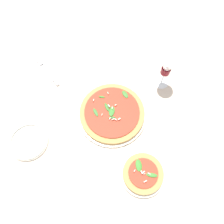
# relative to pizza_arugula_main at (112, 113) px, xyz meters

# --- Properties ---
(ground_plane) EXTENTS (6.00, 6.00, 0.00)m
(ground_plane) POSITION_rel_pizza_arugula_main_xyz_m (0.03, -0.02, -0.02)
(ground_plane) COLOR beige
(pizza_arugula_main) EXTENTS (0.30, 0.30, 0.05)m
(pizza_arugula_main) POSITION_rel_pizza_arugula_main_xyz_m (0.00, 0.00, 0.00)
(pizza_arugula_main) COLOR silver
(pizza_arugula_main) RESTS_ON ground_plane
(pizza_personal_side) EXTENTS (0.18, 0.18, 0.05)m
(pizza_personal_side) POSITION_rel_pizza_arugula_main_xyz_m (-0.28, -0.03, -0.00)
(pizza_personal_side) COLOR silver
(pizza_personal_side) RESTS_ON ground_plane
(wine_glass) EXTENTS (0.08, 0.08, 0.18)m
(wine_glass) POSITION_rel_pizza_arugula_main_xyz_m (0.08, -0.28, 0.10)
(wine_glass) COLOR white
(wine_glass) RESTS_ON ground_plane
(napkin) EXTENTS (0.13, 0.10, 0.01)m
(napkin) POSITION_rel_pizza_arugula_main_xyz_m (0.31, 0.22, -0.01)
(napkin) COLOR silver
(napkin) RESTS_ON ground_plane
(fork) EXTENTS (0.20, 0.08, 0.00)m
(fork) POSITION_rel_pizza_arugula_main_xyz_m (0.32, 0.23, -0.01)
(fork) COLOR silver
(fork) RESTS_ON ground_plane
(side_plate_white) EXTENTS (0.16, 0.16, 0.02)m
(side_plate_white) POSITION_rel_pizza_arugula_main_xyz_m (-0.01, 0.37, -0.01)
(side_plate_white) COLOR silver
(side_plate_white) RESTS_ON ground_plane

